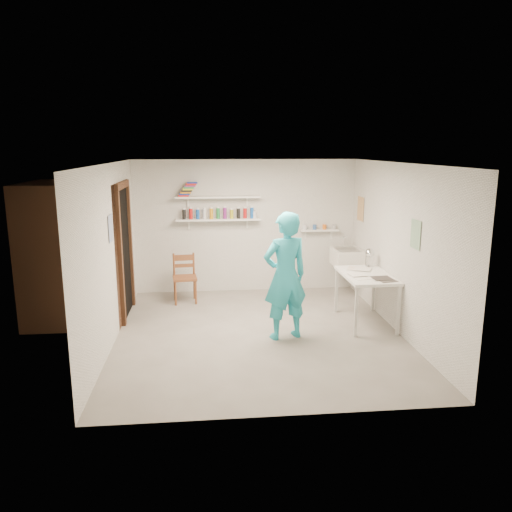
{
  "coord_description": "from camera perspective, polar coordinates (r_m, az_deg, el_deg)",
  "views": [
    {
      "loc": [
        -0.72,
        -6.69,
        2.61
      ],
      "look_at": [
        0.0,
        0.4,
        1.05
      ],
      "focal_mm": 35.0,
      "sensor_mm": 36.0,
      "label": 1
    }
  ],
  "objects": [
    {
      "name": "belfast_sink",
      "position": [
        8.95,
        10.36,
        -0.18
      ],
      "size": [
        0.48,
        0.6,
        0.3
      ],
      "primitive_type": "cube",
      "color": "white",
      "rests_on": "wall_right"
    },
    {
      "name": "wall_left",
      "position": [
        6.96,
        -16.36,
        0.15
      ],
      "size": [
        0.02,
        4.5,
        2.4
      ],
      "primitive_type": "cube",
      "color": "silver",
      "rests_on": "ground"
    },
    {
      "name": "wooden_chair",
      "position": [
        8.59,
        -8.14,
        -2.5
      ],
      "size": [
        0.43,
        0.42,
        0.85
      ],
      "primitive_type": "cube",
      "rotation": [
        0.0,
        0.0,
        0.1
      ],
      "color": "brown",
      "rests_on": "ground"
    },
    {
      "name": "shelf_upper",
      "position": [
        8.86,
        -4.38,
        6.74
      ],
      "size": [
        1.5,
        0.22,
        0.03
      ],
      "primitive_type": "cube",
      "color": "white",
      "rests_on": "wall_back"
    },
    {
      "name": "book_stack",
      "position": [
        8.85,
        -7.79,
        7.57
      ],
      "size": [
        0.34,
        0.14,
        0.25
      ],
      "color": "red",
      "rests_on": "shelf_upper"
    },
    {
      "name": "floor",
      "position": [
        7.22,
        0.33,
        -8.93
      ],
      "size": [
        4.0,
        4.5,
        0.02
      ],
      "primitive_type": "cube",
      "color": "slate",
      "rests_on": "ground"
    },
    {
      "name": "door_jamb_near",
      "position": [
        7.52,
        -15.23,
        -0.45
      ],
      "size": [
        0.06,
        0.1,
        2.0
      ],
      "primitive_type": "cube",
      "color": "brown",
      "rests_on": "ground"
    },
    {
      "name": "door_jamb_far",
      "position": [
        8.49,
        -14.16,
        1.03
      ],
      "size": [
        0.06,
        0.1,
        2.0
      ],
      "primitive_type": "cube",
      "color": "brown",
      "rests_on": "ground"
    },
    {
      "name": "doorway_recess",
      "position": [
        8.01,
        -14.8,
        0.33
      ],
      "size": [
        0.02,
        0.9,
        2.0
      ],
      "primitive_type": "cube",
      "color": "black",
      "rests_on": "wall_left"
    },
    {
      "name": "ledge_shelf",
      "position": [
        9.22,
        7.26,
        2.94
      ],
      "size": [
        0.7,
        0.14,
        0.03
      ],
      "primitive_type": "cube",
      "color": "white",
      "rests_on": "wall_back"
    },
    {
      "name": "work_table",
      "position": [
        7.69,
        12.39,
        -4.79
      ],
      "size": [
        0.69,
        1.15,
        0.77
      ],
      "primitive_type": "cube",
      "color": "white",
      "rests_on": "ground"
    },
    {
      "name": "papers",
      "position": [
        7.58,
        12.53,
        -1.94
      ],
      "size": [
        0.3,
        0.22,
        0.02
      ],
      "color": "silver",
      "rests_on": "work_table"
    },
    {
      "name": "spray_cans",
      "position": [
        8.9,
        -4.35,
        4.82
      ],
      "size": [
        1.34,
        0.06,
        0.17
      ],
      "color": "black",
      "rests_on": "shelf_lower"
    },
    {
      "name": "shelf_lower",
      "position": [
        8.91,
        -4.34,
        4.18
      ],
      "size": [
        1.5,
        0.22,
        0.03
      ],
      "primitive_type": "cube",
      "color": "white",
      "rests_on": "wall_back"
    },
    {
      "name": "wall_front",
      "position": [
        4.7,
        3.29,
        -5.1
      ],
      "size": [
        4.0,
        0.02,
        2.4
      ],
      "primitive_type": "cube",
      "color": "silver",
      "rests_on": "ground"
    },
    {
      "name": "ledge_pots",
      "position": [
        9.21,
        7.27,
        3.31
      ],
      "size": [
        0.48,
        0.07,
        0.09
      ],
      "color": "silver",
      "rests_on": "ledge_shelf"
    },
    {
      "name": "poster_left",
      "position": [
        6.94,
        -16.28,
        3.07
      ],
      "size": [
        0.01,
        0.28,
        0.36
      ],
      "primitive_type": "cube",
      "color": "#334C7F",
      "rests_on": "wall_left"
    },
    {
      "name": "corridor_box",
      "position": [
        8.14,
        -19.76,
        0.56
      ],
      "size": [
        1.4,
        1.5,
        2.1
      ],
      "primitive_type": "cube",
      "color": "brown",
      "rests_on": "ground"
    },
    {
      "name": "wall_clock",
      "position": [
        6.96,
        3.65,
        0.49
      ],
      "size": [
        0.31,
        0.13,
        0.32
      ],
      "primitive_type": "cylinder",
      "rotation": [
        1.57,
        0.0,
        0.3
      ],
      "color": "beige",
      "rests_on": "man"
    },
    {
      "name": "door_lintel",
      "position": [
        7.86,
        -15.08,
        7.84
      ],
      "size": [
        0.06,
        1.05,
        0.1
      ],
      "primitive_type": "cube",
      "color": "brown",
      "rests_on": "wall_left"
    },
    {
      "name": "man",
      "position": [
        6.82,
        3.37,
        -2.31
      ],
      "size": [
        0.74,
        0.6,
        1.77
      ],
      "primitive_type": "imported",
      "rotation": [
        0.0,
        0.0,
        3.44
      ],
      "color": "#28B4C8",
      "rests_on": "ground"
    },
    {
      "name": "poster_right_b",
      "position": [
        6.8,
        17.77,
        2.37
      ],
      "size": [
        0.01,
        0.3,
        0.38
      ],
      "primitive_type": "cube",
      "color": "#3F724C",
      "rests_on": "wall_right"
    },
    {
      "name": "wall_right",
      "position": [
        7.36,
        16.09,
        0.82
      ],
      "size": [
        0.02,
        4.5,
        2.4
      ],
      "primitive_type": "cube",
      "color": "silver",
      "rests_on": "ground"
    },
    {
      "name": "poster_right_a",
      "position": [
        8.97,
        11.86,
        5.3
      ],
      "size": [
        0.01,
        0.34,
        0.42
      ],
      "primitive_type": "cube",
      "color": "#995933",
      "rests_on": "wall_right"
    },
    {
      "name": "ceiling",
      "position": [
        6.73,
        0.35,
        10.65
      ],
      "size": [
        4.0,
        4.5,
        0.02
      ],
      "primitive_type": "cube",
      "color": "silver",
      "rests_on": "wall_back"
    },
    {
      "name": "wall_back",
      "position": [
        9.09,
        -1.19,
        3.42
      ],
      "size": [
        4.0,
        0.02,
        2.4
      ],
      "primitive_type": "cube",
      "color": "silver",
      "rests_on": "ground"
    },
    {
      "name": "desk_lamp",
      "position": [
        8.02,
        12.87,
        0.35
      ],
      "size": [
        0.14,
        0.14,
        0.14
      ],
      "primitive_type": "sphere",
      "color": "silver",
      "rests_on": "work_table"
    }
  ]
}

